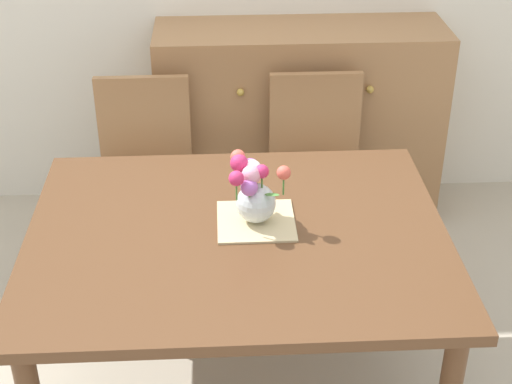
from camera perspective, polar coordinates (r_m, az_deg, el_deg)
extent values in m
cube|color=brown|center=(2.59, -1.41, -3.32)|extent=(1.42, 1.14, 0.04)
cylinder|color=brown|center=(3.25, -12.81, -4.21)|extent=(0.07, 0.07, 0.70)
cylinder|color=brown|center=(3.28, 9.49, -3.57)|extent=(0.07, 0.07, 0.70)
cube|color=#9E7047|center=(3.45, -8.31, 0.55)|extent=(0.42, 0.42, 0.04)
cylinder|color=#9E7047|center=(3.41, -5.22, -4.34)|extent=(0.04, 0.04, 0.44)
cylinder|color=#9E7047|center=(3.45, -11.22, -4.46)|extent=(0.04, 0.04, 0.44)
cylinder|color=#9E7047|center=(3.71, -5.08, -1.17)|extent=(0.04, 0.04, 0.44)
cylinder|color=#9E7047|center=(3.75, -10.59, -1.31)|extent=(0.04, 0.04, 0.44)
cube|color=#9E7047|center=(3.52, -8.37, 5.33)|extent=(0.42, 0.04, 0.42)
cube|color=#9E7047|center=(3.46, 4.66, 0.90)|extent=(0.42, 0.42, 0.04)
cylinder|color=#9E7047|center=(3.47, 7.83, -3.92)|extent=(0.04, 0.04, 0.44)
cylinder|color=#9E7047|center=(3.42, 1.87, -4.14)|extent=(0.04, 0.04, 0.44)
cylinder|color=#9E7047|center=(3.76, 6.89, -0.83)|extent=(0.04, 0.04, 0.44)
cylinder|color=#9E7047|center=(3.72, 1.42, -0.99)|extent=(0.04, 0.04, 0.44)
cube|color=#9E7047|center=(3.53, 4.43, 5.67)|extent=(0.42, 0.04, 0.42)
cube|color=#9E7047|center=(3.88, 3.20, 5.08)|extent=(1.40, 0.44, 1.00)
sphere|color=#B7933D|center=(3.53, -1.17, 7.45)|extent=(0.04, 0.04, 0.04)
sphere|color=#B7933D|center=(3.60, 8.51, 7.57)|extent=(0.04, 0.04, 0.04)
sphere|color=#B7933D|center=(3.71, -1.10, 1.75)|extent=(0.04, 0.04, 0.04)
sphere|color=#B7933D|center=(3.77, 8.05, 1.97)|extent=(0.04, 0.04, 0.04)
cube|color=#CCB789|center=(2.63, 0.00, -2.18)|extent=(0.27, 0.27, 0.01)
sphere|color=silver|center=(2.59, 0.00, -0.83)|extent=(0.14, 0.14, 0.14)
sphere|color=white|center=(2.56, -0.30, 1.68)|extent=(0.07, 0.07, 0.07)
cylinder|color=#478438|center=(2.58, -0.30, 1.06)|extent=(0.01, 0.01, 0.06)
sphere|color=#D12D66|center=(2.48, -1.58, 1.07)|extent=(0.05, 0.05, 0.05)
cylinder|color=#478438|center=(2.50, -1.57, 0.26)|extent=(0.01, 0.01, 0.08)
sphere|color=#B266C6|center=(2.54, -0.61, 0.97)|extent=(0.06, 0.06, 0.06)
cylinder|color=#478438|center=(2.56, -0.61, 0.54)|extent=(0.01, 0.01, 0.04)
sphere|color=#EA9EBC|center=(2.52, -0.36, 1.28)|extent=(0.06, 0.06, 0.06)
cylinder|color=#478438|center=(2.53, -0.36, 0.59)|extent=(0.01, 0.01, 0.07)
sphere|color=#E55B4C|center=(2.50, 2.08, 1.45)|extent=(0.05, 0.05, 0.05)
cylinder|color=#478438|center=(2.52, 2.07, 0.62)|extent=(0.01, 0.01, 0.08)
sphere|color=#B266C6|center=(2.51, -0.50, 0.34)|extent=(0.06, 0.06, 0.06)
cylinder|color=#478438|center=(2.52, -0.50, -0.03)|extent=(0.01, 0.01, 0.04)
sphere|color=#E55B4C|center=(2.57, -1.35, 2.64)|extent=(0.05, 0.05, 0.05)
cylinder|color=#478438|center=(2.59, -1.34, 1.66)|extent=(0.01, 0.01, 0.10)
sphere|color=#B266C6|center=(2.59, -0.43, 1.83)|extent=(0.06, 0.06, 0.06)
cylinder|color=#478438|center=(2.60, -0.43, 1.28)|extent=(0.01, 0.01, 0.06)
sphere|color=#D12D66|center=(2.55, -1.27, 2.17)|extent=(0.06, 0.06, 0.06)
cylinder|color=#478438|center=(2.57, -1.26, 1.30)|extent=(0.01, 0.01, 0.09)
sphere|color=#D12D66|center=(2.52, 0.45, 1.55)|extent=(0.05, 0.05, 0.05)
cylinder|color=#478438|center=(2.54, 0.44, 0.77)|extent=(0.01, 0.01, 0.08)
ellipsoid|color=#478438|center=(2.51, 1.21, -0.25)|extent=(0.06, 0.07, 0.03)
ellipsoid|color=#478438|center=(2.62, -0.77, 1.69)|extent=(0.05, 0.07, 0.01)
ellipsoid|color=#478438|center=(2.59, -0.99, 1.26)|extent=(0.06, 0.07, 0.04)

